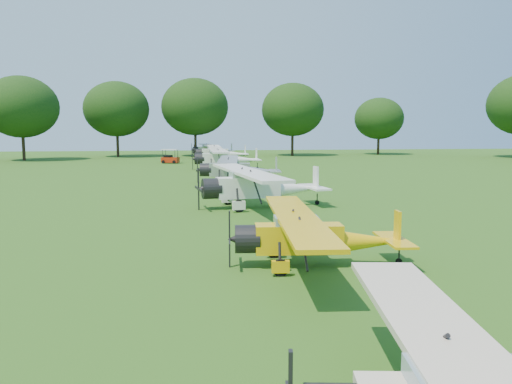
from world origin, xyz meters
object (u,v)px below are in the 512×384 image
Objects in this scene: aircraft_3 at (258,184)px; aircraft_7 at (211,149)px; aircraft_2 at (312,234)px; aircraft_5 at (224,157)px; golf_cart at (170,159)px; aircraft_4 at (236,168)px; aircraft_6 at (219,152)px.

aircraft_7 is (-0.05, 53.85, -0.08)m from aircraft_3.
aircraft_5 reaches higher than aircraft_2.
aircraft_3 is 0.99× the size of aircraft_5.
golf_cart is at bearing 101.72° from aircraft_2.
aircraft_4 is (0.06, 13.32, -0.08)m from aircraft_3.
golf_cart is at bearing 119.50° from aircraft_5.
aircraft_6 is (0.36, 27.69, 0.09)m from aircraft_4.
aircraft_7 is at bearing 86.43° from golf_cart.
aircraft_6 is (0.41, 41.01, 0.01)m from aircraft_3.
aircraft_5 is at bearing 81.95° from aircraft_3.
aircraft_5 reaches higher than aircraft_6.
aircraft_3 is 1.00× the size of aircraft_6.
aircraft_6 is 4.88× the size of golf_cart.
aircraft_4 is 26.18m from golf_cart.
aircraft_4 is at bearing -90.31° from aircraft_5.
aircraft_3 is 1.06× the size of aircraft_7.
aircraft_3 is 13.32m from aircraft_4.
aircraft_3 reaches higher than aircraft_4.
aircraft_6 is 7.08m from golf_cart.
golf_cart is at bearing 91.32° from aircraft_3.
golf_cart is at bearing -118.28° from aircraft_7.
golf_cart is (-6.30, 25.41, -0.67)m from aircraft_4.
aircraft_6 reaches higher than aircraft_2.
aircraft_3 is at bearing 94.88° from aircraft_2.
aircraft_6 reaches higher than aircraft_3.
aircraft_5 is (0.10, 27.58, 0.03)m from aircraft_3.
aircraft_3 is 27.58m from aircraft_5.
aircraft_7 is (-0.11, 40.53, -0.00)m from aircraft_4.
aircraft_2 is 53.54m from aircraft_6.
aircraft_2 is 3.84× the size of golf_cart.
aircraft_4 is at bearing -95.86° from aircraft_7.
aircraft_6 is 1.07× the size of aircraft_7.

